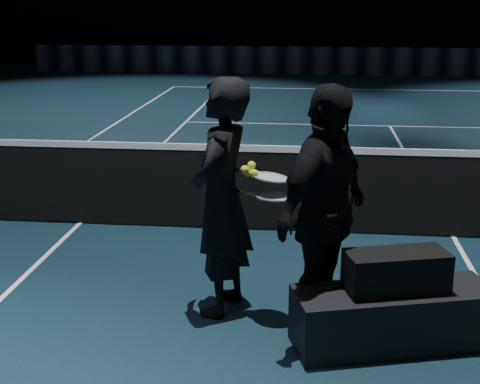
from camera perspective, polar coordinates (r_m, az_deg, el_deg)
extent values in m
plane|color=black|center=(7.49, 17.74, -3.68)|extent=(36.00, 36.00, 0.00)
cube|color=black|center=(7.35, 18.04, -0.38)|extent=(12.80, 0.02, 0.86)
cube|color=white|center=(7.24, 18.36, 3.15)|extent=(12.80, 0.03, 0.07)
cube|color=black|center=(22.54, 10.32, 10.92)|extent=(22.00, 0.15, 0.90)
cube|color=black|center=(5.07, 12.93, -10.39)|extent=(1.53, 0.86, 0.43)
cube|color=black|center=(4.92, 13.19, -6.61)|extent=(0.78, 0.50, 0.29)
cube|color=white|center=(4.77, 13.40, -7.34)|extent=(0.33, 0.10, 0.10)
imported|color=black|center=(5.22, -1.58, -0.55)|extent=(0.61, 0.78, 1.89)
imported|color=black|center=(4.88, 7.19, -1.87)|extent=(0.97, 1.19, 1.89)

